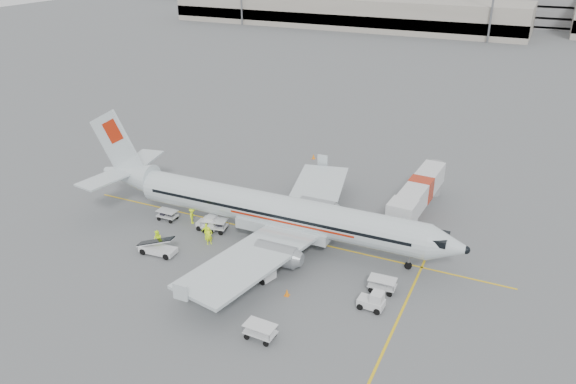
% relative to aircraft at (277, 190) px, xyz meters
% --- Properties ---
extents(ground, '(360.00, 360.00, 0.00)m').
position_rel_aircraft_xyz_m(ground, '(-0.16, 0.82, -5.21)').
color(ground, '#56595B').
extents(stripe_lead, '(44.00, 0.20, 0.01)m').
position_rel_aircraft_xyz_m(stripe_lead, '(-0.16, 0.82, -5.21)').
color(stripe_lead, yellow).
rests_on(stripe_lead, ground).
extents(stripe_cross, '(0.20, 20.00, 0.01)m').
position_rel_aircraft_xyz_m(stripe_cross, '(13.84, -7.18, -5.21)').
color(stripe_cross, yellow).
rests_on(stripe_cross, ground).
extents(terminal_west, '(110.00, 22.00, 9.00)m').
position_rel_aircraft_xyz_m(terminal_west, '(-40.16, 130.82, -0.71)').
color(terminal_west, gray).
rests_on(terminal_west, ground).
extents(parking_garage, '(62.00, 24.00, 14.00)m').
position_rel_aircraft_xyz_m(parking_garage, '(24.84, 160.82, 1.79)').
color(parking_garage, slate).
rests_on(parking_garage, ground).
extents(treeline, '(300.00, 3.00, 6.00)m').
position_rel_aircraft_xyz_m(treeline, '(-0.16, 175.82, -2.21)').
color(treeline, black).
rests_on(treeline, ground).
extents(mast_center, '(3.20, 1.20, 22.00)m').
position_rel_aircraft_xyz_m(mast_center, '(4.84, 118.82, 5.79)').
color(mast_center, slate).
rests_on(mast_center, ground).
extents(aircraft, '(38.05, 29.93, 10.43)m').
position_rel_aircraft_xyz_m(aircraft, '(0.00, 0.00, 0.00)').
color(aircraft, silver).
rests_on(aircraft, ground).
extents(jet_bridge, '(3.75, 15.56, 4.05)m').
position_rel_aircraft_xyz_m(jet_bridge, '(11.15, 10.93, -3.19)').
color(jet_bridge, silver).
rests_on(jet_bridge, ground).
extents(belt_loader, '(4.66, 2.02, 2.46)m').
position_rel_aircraft_xyz_m(belt_loader, '(-8.76, -7.07, -3.98)').
color(belt_loader, silver).
rests_on(belt_loader, ground).
extents(tug_fore, '(2.09, 1.25, 1.58)m').
position_rel_aircraft_xyz_m(tug_fore, '(11.51, -6.78, -4.43)').
color(tug_fore, silver).
rests_on(tug_fore, ground).
extents(tug_mid, '(2.68, 2.02, 1.84)m').
position_rel_aircraft_xyz_m(tug_mid, '(1.69, -6.62, -4.30)').
color(tug_mid, silver).
rests_on(tug_mid, ground).
extents(tug_aft, '(2.12, 1.32, 1.57)m').
position_rel_aircraft_xyz_m(tug_aft, '(-7.15, -1.18, -4.43)').
color(tug_aft, silver).
rests_on(tug_aft, ground).
extents(cart_loaded_a, '(2.09, 1.25, 1.08)m').
position_rel_aircraft_xyz_m(cart_loaded_a, '(-11.99, -1.18, -4.67)').
color(cart_loaded_a, silver).
rests_on(cart_loaded_a, ground).
extents(cart_loaded_b, '(2.67, 1.87, 1.28)m').
position_rel_aircraft_xyz_m(cart_loaded_b, '(-6.31, -1.18, -4.58)').
color(cart_loaded_b, silver).
rests_on(cart_loaded_b, ground).
extents(cart_empty_a, '(2.38, 1.48, 1.21)m').
position_rel_aircraft_xyz_m(cart_empty_a, '(5.26, -13.65, -4.61)').
color(cart_empty_a, silver).
rests_on(cart_empty_a, ground).
extents(cart_empty_b, '(2.30, 1.42, 1.17)m').
position_rel_aircraft_xyz_m(cart_empty_b, '(11.63, -4.11, -4.63)').
color(cart_empty_b, silver).
rests_on(cart_empty_b, ground).
extents(cone_nose, '(0.33, 0.33, 0.54)m').
position_rel_aircraft_xyz_m(cone_nose, '(11.82, -2.87, -4.95)').
color(cone_nose, orange).
rests_on(cone_nose, ground).
extents(cone_port, '(0.41, 0.41, 0.68)m').
position_rel_aircraft_xyz_m(cone_port, '(-4.92, 21.03, -4.88)').
color(cone_port, orange).
rests_on(cone_port, ground).
extents(cone_stbd, '(0.40, 0.40, 0.66)m').
position_rel_aircraft_xyz_m(cone_stbd, '(4.80, -8.04, -4.88)').
color(cone_stbd, orange).
rests_on(cone_stbd, ground).
extents(crew_a, '(0.75, 0.77, 1.79)m').
position_rel_aircraft_xyz_m(crew_a, '(-5.41, -3.59, -4.32)').
color(crew_a, '#DCFF14').
rests_on(crew_a, ground).
extents(crew_b, '(1.05, 0.92, 1.85)m').
position_rel_aircraft_xyz_m(crew_b, '(-9.34, -6.29, -4.29)').
color(crew_b, '#DCFF14').
rests_on(crew_b, ground).
extents(crew_c, '(1.02, 1.28, 1.74)m').
position_rel_aircraft_xyz_m(crew_c, '(-9.22, -0.71, -4.35)').
color(crew_c, '#DCFF14').
rests_on(crew_c, ground).
extents(crew_d, '(1.09, 0.75, 1.72)m').
position_rel_aircraft_xyz_m(crew_d, '(-6.10, -2.94, -4.35)').
color(crew_d, '#DCFF14').
rests_on(crew_d, ground).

